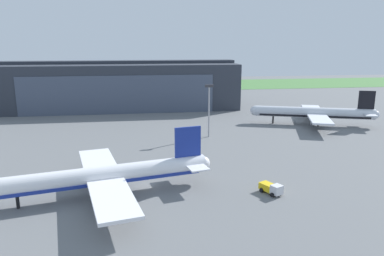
{
  "coord_description": "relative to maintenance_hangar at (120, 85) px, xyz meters",
  "views": [
    {
      "loc": [
        -0.85,
        -65.38,
        26.96
      ],
      "look_at": [
        11.92,
        22.73,
        5.86
      ],
      "focal_mm": 33.98,
      "sensor_mm": 36.0,
      "label": 1
    }
  ],
  "objects": [
    {
      "name": "apron_light_mast",
      "position": [
        27.84,
        -53.69,
        -0.13
      ],
      "size": [
        2.4,
        0.5,
        15.29
      ],
      "color": "#99999E",
      "rests_on": "ground_plane"
    },
    {
      "name": "ground_plane",
      "position": [
        9.13,
        -89.31,
        -9.32
      ],
      "size": [
        440.0,
        440.0,
        0.0
      ],
      "primitive_type": "plane",
      "color": "slate"
    },
    {
      "name": "airliner_far_left",
      "position": [
        65.27,
        -43.45,
        -5.25
      ],
      "size": [
        39.15,
        32.66,
        11.84
      ],
      "color": "silver",
      "rests_on": "ground_plane"
    },
    {
      "name": "maintenance_hangar",
      "position": [
        0.0,
        0.0,
        0.0
      ],
      "size": [
        96.64,
        29.98,
        19.56
      ],
      "color": "#2D333D",
      "rests_on": "ground_plane"
    },
    {
      "name": "grass_field_strip",
      "position": [
        9.13,
        77.82,
        -9.28
      ],
      "size": [
        440.0,
        56.0,
        0.08
      ],
      "primitive_type": "cube",
      "color": "#4A7D40",
      "rests_on": "ground_plane"
    },
    {
      "name": "airliner_near_right",
      "position": [
        0.94,
        -92.44,
        -5.55
      ],
      "size": [
        41.64,
        35.51,
        11.44
      ],
      "color": "white",
      "rests_on": "ground_plane"
    },
    {
      "name": "stair_truck",
      "position": [
        31.44,
        -95.7,
        -8.24
      ],
      "size": [
        3.64,
        4.85,
        2.05
      ],
      "color": "silver",
      "rests_on": "ground_plane"
    }
  ]
}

